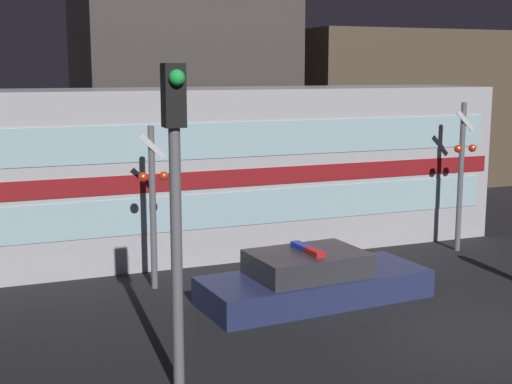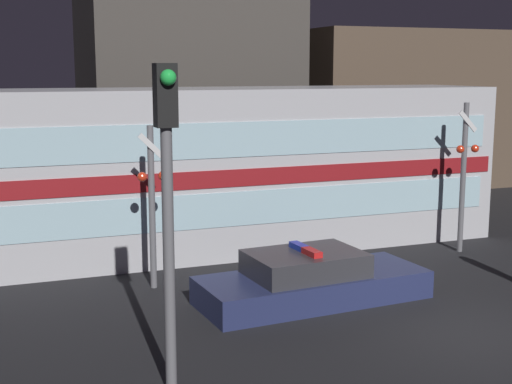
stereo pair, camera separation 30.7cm
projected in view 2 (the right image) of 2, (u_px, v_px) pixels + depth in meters
name	position (u px, v px, depth m)	size (l,w,h in m)	color
ground_plane	(469.00, 334.00, 13.02)	(120.00, 120.00, 0.00)	black
train	(211.00, 170.00, 18.87)	(15.69, 3.17, 4.29)	silver
police_car	(311.00, 281.00, 14.82)	(4.94, 2.16, 1.19)	navy
crossing_signal_near	(464.00, 172.00, 18.56)	(0.66, 0.31, 3.94)	slate
crossing_signal_far	(152.00, 200.00, 15.46)	(0.66, 0.31, 3.60)	slate
traffic_light_corner	(167.00, 188.00, 10.26)	(0.30, 0.46, 4.87)	slate
building_left	(186.00, 83.00, 26.21)	(7.35, 5.58, 8.56)	#47423D
building_center	(421.00, 107.00, 30.66)	(11.62, 6.22, 6.30)	brown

